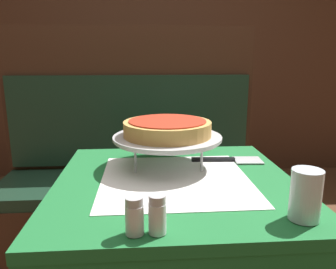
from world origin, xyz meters
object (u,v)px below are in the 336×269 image
(deep_dish_pizza, at_px, (167,128))
(salt_shaker, at_px, (134,216))
(pizza_server, at_px, (229,160))
(pizza_pan_stand, at_px, (167,139))
(pepper_shaker, at_px, (157,214))
(water_glass_near, at_px, (306,195))
(booth_bench, at_px, (132,195))
(dining_table_rear, at_px, (133,120))
(dining_table_front, at_px, (175,208))
(condiment_caddy, at_px, (143,100))

(deep_dish_pizza, distance_m, salt_shaker, 0.46)
(pizza_server, bearing_deg, deep_dish_pizza, -170.35)
(pizza_pan_stand, bearing_deg, salt_shaker, -103.04)
(pizza_server, xyz_separation_m, pepper_shaker, (-0.28, -0.48, 0.04))
(water_glass_near, relative_size, salt_shaker, 1.44)
(booth_bench, height_order, pizza_pan_stand, booth_bench)
(dining_table_rear, height_order, pizza_server, pizza_server)
(dining_table_front, height_order, condiment_caddy, condiment_caddy)
(deep_dish_pizza, bearing_deg, booth_bench, 103.63)
(booth_bench, bearing_deg, condiment_caddy, 84.98)
(dining_table_front, distance_m, condiment_caddy, 1.61)
(water_glass_near, bearing_deg, booth_bench, 113.00)
(booth_bench, height_order, pepper_shaker, booth_bench)
(dining_table_front, bearing_deg, pizza_pan_stand, 96.99)
(deep_dish_pizza, distance_m, condiment_caddy, 1.48)
(dining_table_rear, bearing_deg, salt_shaker, -88.14)
(dining_table_rear, distance_m, pizza_pan_stand, 1.52)
(dining_table_front, bearing_deg, pizza_server, 37.65)
(condiment_caddy, bearing_deg, pizza_pan_stand, -87.00)
(salt_shaker, relative_size, condiment_caddy, 0.47)
(condiment_caddy, bearing_deg, dining_table_front, -86.69)
(water_glass_near, xyz_separation_m, pepper_shaker, (-0.34, -0.04, -0.02))
(deep_dish_pizza, bearing_deg, dining_table_rear, 96.27)
(pizza_pan_stand, relative_size, condiment_caddy, 2.09)
(dining_table_front, distance_m, deep_dish_pizza, 0.26)
(dining_table_rear, bearing_deg, booth_bench, -89.23)
(pizza_pan_stand, relative_size, deep_dish_pizza, 1.25)
(pizza_pan_stand, bearing_deg, dining_table_front, -83.01)
(water_glass_near, height_order, condiment_caddy, condiment_caddy)
(dining_table_front, relative_size, dining_table_rear, 1.01)
(pizza_pan_stand, bearing_deg, pepper_shaker, -96.96)
(pizza_pan_stand, relative_size, pepper_shaker, 4.27)
(booth_bench, relative_size, pepper_shaker, 16.21)
(dining_table_front, xyz_separation_m, pepper_shaker, (-0.07, -0.31, 0.14))
(dining_table_rear, xyz_separation_m, booth_bench, (0.01, -0.86, -0.26))
(dining_table_front, distance_m, pizza_server, 0.29)
(booth_bench, xyz_separation_m, pizza_server, (0.38, -0.59, 0.39))
(booth_bench, bearing_deg, pizza_pan_stand, -76.37)
(booth_bench, height_order, water_glass_near, booth_bench)
(dining_table_front, height_order, deep_dish_pizza, deep_dish_pizza)
(dining_table_front, bearing_deg, pepper_shaker, -102.37)
(dining_table_rear, distance_m, pepper_shaker, 1.94)
(booth_bench, relative_size, pizza_pan_stand, 3.80)
(booth_bench, bearing_deg, salt_shaker, -87.26)
(dining_table_front, distance_m, pizza_pan_stand, 0.23)
(dining_table_rear, xyz_separation_m, deep_dish_pizza, (0.16, -1.49, 0.26))
(pizza_server, relative_size, condiment_caddy, 1.45)
(pizza_server, xyz_separation_m, salt_shaker, (-0.33, -0.48, 0.04))
(pizza_server, bearing_deg, pepper_shaker, -120.44)
(dining_table_rear, relative_size, water_glass_near, 6.19)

